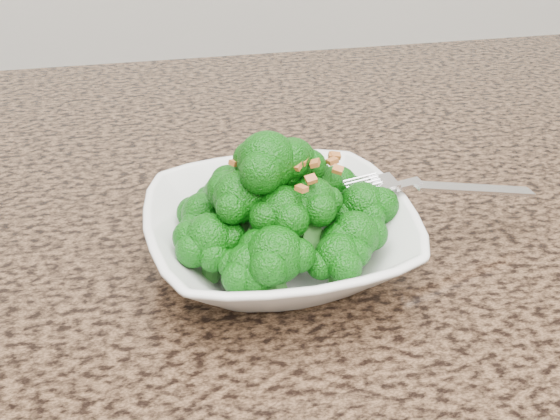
{
  "coord_description": "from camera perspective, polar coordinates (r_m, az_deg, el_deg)",
  "views": [
    {
      "loc": [
        -0.0,
        -0.14,
        1.22
      ],
      "look_at": [
        0.09,
        0.3,
        0.95
      ],
      "focal_mm": 45.0,
      "sensor_mm": 36.0,
      "label": 1
    }
  ],
  "objects": [
    {
      "name": "garlic_topping",
      "position": [
        0.5,
        0.0,
        7.67
      ],
      "size": [
        0.11,
        0.11,
        0.01
      ],
      "primitive_type": null,
      "color": "#BA692D",
      "rests_on": "broccoli_pile"
    },
    {
      "name": "bowl",
      "position": [
        0.54,
        0.0,
        -2.24
      ],
      "size": [
        0.21,
        0.21,
        0.05
      ],
      "primitive_type": "imported",
      "rotation": [
        0.0,
        0.0,
        0.04
      ],
      "color": "white",
      "rests_on": "granite_counter"
    },
    {
      "name": "broccoli_pile",
      "position": [
        0.51,
        0.0,
        3.58
      ],
      "size": [
        0.18,
        0.18,
        0.07
      ],
      "primitive_type": null,
      "color": "#0D5C0A",
      "rests_on": "bowl"
    },
    {
      "name": "granite_counter",
      "position": [
        0.56,
        -8.92,
        -6.83
      ],
      "size": [
        1.64,
        1.04,
        0.03
      ],
      "primitive_type": "cube",
      "color": "brown",
      "rests_on": "cabinet"
    },
    {
      "name": "fork",
      "position": [
        0.56,
        10.69,
        2.13
      ],
      "size": [
        0.18,
        0.04,
        0.01
      ],
      "primitive_type": null,
      "rotation": [
        0.0,
        0.0,
        0.09
      ],
      "color": "silver",
      "rests_on": "bowl"
    }
  ]
}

